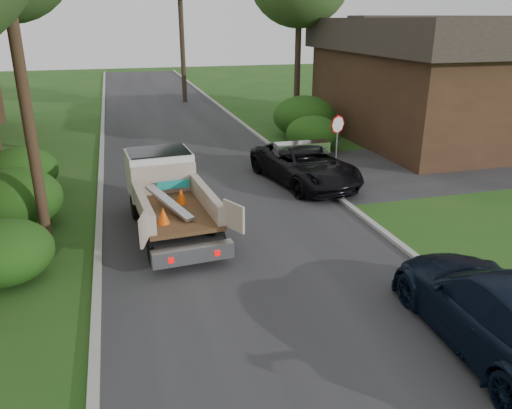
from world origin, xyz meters
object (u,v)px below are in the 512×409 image
object	(u,v)px
navy_suv	(502,312)
flatbed_truck	(166,189)
house_right	(436,78)
black_pickup	(305,164)
stop_sign	(337,132)
utility_pole	(19,56)

from	to	relation	value
navy_suv	flatbed_truck	bearing A→B (deg)	-51.93
house_right	black_pickup	xyz separation A→B (m)	(-9.40, -5.66, -2.41)
flatbed_truck	navy_suv	xyz separation A→B (m)	(5.46, -8.16, -0.34)
flatbed_truck	black_pickup	bearing A→B (deg)	21.07
stop_sign	utility_pole	bearing A→B (deg)	-159.38
house_right	black_pickup	distance (m)	11.23
utility_pole	house_right	xyz separation A→B (m)	(18.48, 9.02, -2.01)
utility_pole	flatbed_truck	distance (m)	5.36
stop_sign	flatbed_truck	world-z (taller)	stop_sign
house_right	navy_suv	xyz separation A→B (m)	(-9.55, -16.50, -2.35)
house_right	black_pickup	size ratio (longest dim) A/B	2.39
stop_sign	black_pickup	xyz separation A→B (m)	(-1.60, -0.66, -1.02)
house_right	navy_suv	size ratio (longest dim) A/B	2.33
utility_pole	house_right	size ratio (longest dim) A/B	0.77
utility_pole	flatbed_truck	world-z (taller)	utility_pole
flatbed_truck	navy_suv	world-z (taller)	flatbed_truck
black_pickup	navy_suv	distance (m)	10.84
house_right	stop_sign	bearing A→B (deg)	-147.34
utility_pole	house_right	world-z (taller)	utility_pole
utility_pole	flatbed_truck	bearing A→B (deg)	11.02
flatbed_truck	black_pickup	distance (m)	6.24
house_right	navy_suv	distance (m)	19.21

